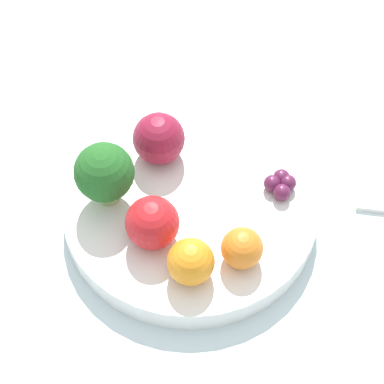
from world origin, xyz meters
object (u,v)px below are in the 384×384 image
orange_back (244,248)px  grape_cluster (282,183)px  apple_red (154,223)px  apple_green (160,138)px  bowl (192,206)px  orange_front (196,262)px  broccoli (106,172)px

orange_back → grape_cluster: (-0.04, -0.08, -0.01)m
apple_red → apple_green: (-0.00, -0.10, 0.00)m
apple_green → grape_cluster: 0.13m
bowl → orange_back: size_ratio=6.57×
apple_green → orange_back: bearing=122.4°
orange_front → orange_back: bearing=-160.9°
broccoli → grape_cluster: size_ratio=2.19×
orange_back → bowl: bearing=-56.1°
apple_green → bowl: bearing=120.3°
bowl → grape_cluster: 0.10m
bowl → apple_green: apple_green is taller
broccoli → orange_front: 0.13m
bowl → broccoli: 0.10m
broccoli → orange_front: bearing=134.3°
apple_green → orange_front: bearing=104.2°
orange_back → apple_red: bearing=-16.2°
bowl → apple_green: 0.08m
broccoli → orange_front: broccoli is taller
orange_front → orange_back: orange_front is taller
broccoli → grape_cluster: (-0.18, -0.01, -0.03)m
broccoli → orange_back: size_ratio=1.83×
apple_green → grape_cluster: (-0.12, 0.04, -0.02)m
apple_red → grape_cluster: bearing=-155.6°
bowl → orange_front: (-0.00, 0.09, 0.04)m
orange_back → orange_front: bearing=19.1°
broccoli → grape_cluster: broccoli is taller
apple_red → orange_front: apple_red is taller
orange_back → grape_cluster: orange_back is taller
bowl → orange_back: orange_back is taller
orange_front → apple_red: bearing=-45.2°
broccoli → orange_back: 0.15m
bowl → apple_green: (0.03, -0.06, 0.04)m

